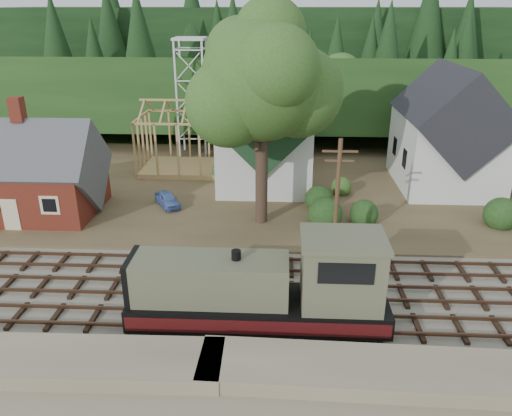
{
  "coord_description": "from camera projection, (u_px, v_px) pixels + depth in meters",
  "views": [
    {
      "loc": [
        3.31,
        -24.6,
        15.62
      ],
      "look_at": [
        1.79,
        6.0,
        3.0
      ],
      "focal_mm": 35.0,
      "sensor_mm": 36.0,
      "label": 1
    }
  ],
  "objects": [
    {
      "name": "timber_frame",
      "position": [
        184.0,
        141.0,
        48.17
      ],
      "size": [
        8.2,
        6.2,
        6.99
      ],
      "color": "tan",
      "rests_on": "village_flat"
    },
    {
      "name": "embankment",
      "position": [
        196.0,
        404.0,
        20.97
      ],
      "size": [
        64.0,
        5.0,
        1.6
      ],
      "primitive_type": "cube",
      "color": "#7F7259",
      "rests_on": "ground"
    },
    {
      "name": "depot",
      "position": [
        29.0,
        176.0,
        38.49
      ],
      "size": [
        10.8,
        7.41,
        9.0
      ],
      "color": "maroon",
      "rests_on": "village_flat"
    },
    {
      "name": "church",
      "position": [
        266.0,
        128.0,
        44.93
      ],
      "size": [
        8.4,
        15.17,
        13.0
      ],
      "color": "silver",
      "rests_on": "village_flat"
    },
    {
      "name": "farmhouse",
      "position": [
        448.0,
        135.0,
        43.69
      ],
      "size": [
        8.4,
        10.8,
        10.6
      ],
      "color": "silver",
      "rests_on": "village_flat"
    },
    {
      "name": "village_flat",
      "position": [
        243.0,
        186.0,
        45.39
      ],
      "size": [
        64.0,
        26.0,
        0.3
      ],
      "primitive_type": "cube",
      "color": "brown",
      "rests_on": "ground"
    },
    {
      "name": "telegraph_pole_near",
      "position": [
        337.0,
        196.0,
        31.69
      ],
      "size": [
        2.2,
        0.28,
        8.0
      ],
      "color": "#4C331E",
      "rests_on": "ground"
    },
    {
      "name": "big_tree",
      "position": [
        264.0,
        88.0,
        34.14
      ],
      "size": [
        10.9,
        8.4,
        14.7
      ],
      "color": "#38281E",
      "rests_on": "village_flat"
    },
    {
      "name": "lattice_tower",
      "position": [
        191.0,
        62.0,
        51.13
      ],
      "size": [
        3.2,
        3.2,
        12.12
      ],
      "color": "silver",
      "rests_on": "village_flat"
    },
    {
      "name": "ground",
      "position": [
        220.0,
        295.0,
        28.82
      ],
      "size": [
        140.0,
        140.0,
        0.0
      ],
      "primitive_type": "plane",
      "color": "#384C1E",
      "rests_on": "ground"
    },
    {
      "name": "railroad_bed",
      "position": [
        220.0,
        294.0,
        28.79
      ],
      "size": [
        64.0,
        11.0,
        0.16
      ],
      "primitive_type": "cube",
      "color": "#726B5B",
      "rests_on": "ground"
    },
    {
      "name": "car_blue",
      "position": [
        167.0,
        199.0,
        40.44
      ],
      "size": [
        2.86,
        3.51,
        1.12
      ],
      "primitive_type": "imported",
      "rotation": [
        0.0,
        0.0,
        0.55
      ],
      "color": "#5C7CC6",
      "rests_on": "village_flat"
    },
    {
      "name": "hillside",
      "position": [
        256.0,
        127.0,
        67.61
      ],
      "size": [
        70.0,
        28.96,
        12.74
      ],
      "primitive_type": "cube",
      "rotation": [
        -0.17,
        0.0,
        0.0
      ],
      "color": "#1E3F19",
      "rests_on": "ground"
    },
    {
      "name": "locomotive",
      "position": [
        268.0,
        290.0,
        25.06
      ],
      "size": [
        12.94,
        3.24,
        5.15
      ],
      "color": "black",
      "rests_on": "railroad_bed"
    },
    {
      "name": "ridge",
      "position": [
        261.0,
        105.0,
        82.38
      ],
      "size": [
        80.0,
        20.0,
        12.0
      ],
      "primitive_type": "cube",
      "color": "black",
      "rests_on": "ground"
    }
  ]
}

